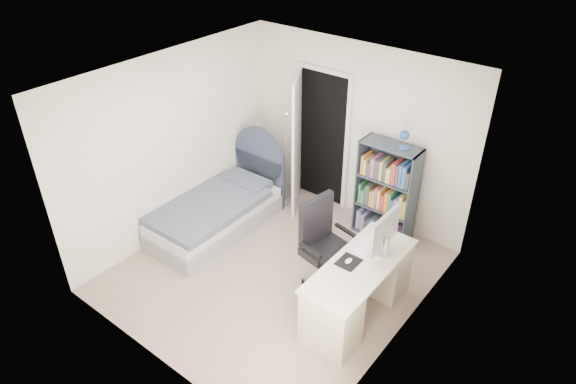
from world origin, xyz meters
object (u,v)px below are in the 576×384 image
Objects in this scene: desk at (359,287)px; floor_lamp at (286,169)px; nightstand at (264,163)px; bookcase at (386,195)px; bed at (219,210)px; office_chair at (324,241)px.

floor_lamp is at bearing 148.03° from desk.
bookcase is (2.15, -0.02, 0.25)m from nightstand.
desk reaches higher than bed.
bookcase reaches higher than floor_lamp.
desk is (2.02, -1.26, -0.23)m from floor_lamp.
nightstand is 0.74m from floor_lamp.
desk is (2.43, -0.27, 0.13)m from bed.
floor_lamp is 2.39m from desk.
bookcase is 1.39× the size of office_chair.
office_chair is at bearing -33.15° from nightstand.
bed is at bearing -79.09° from nightstand.
bookcase is at bearing 32.87° from bed.
floor_lamp is 1.52m from bookcase.
nightstand is at bearing 179.53° from bookcase.
bed is at bearing -112.64° from floor_lamp.
bed reaches higher than nightstand.
floor_lamp is 1.78m from office_chair.
floor_lamp is (0.41, 0.99, 0.36)m from bed.
bookcase reaches higher than bed.
office_chair is (2.07, -1.35, 0.25)m from nightstand.
bed is at bearing 176.93° from office_chair.
office_chair is (1.41, -1.09, 0.02)m from floor_lamp.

